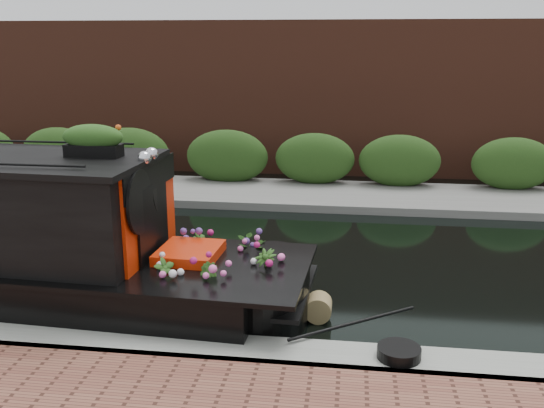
# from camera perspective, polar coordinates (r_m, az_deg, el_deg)

# --- Properties ---
(ground) EXTENTS (80.00, 80.00, 0.00)m
(ground) POSITION_cam_1_polar(r_m,az_deg,el_deg) (10.30, -10.45, -4.93)
(ground) COLOR black
(ground) RESTS_ON ground
(near_bank_coping) EXTENTS (40.00, 0.60, 0.50)m
(near_bank_coping) POSITION_cam_1_polar(r_m,az_deg,el_deg) (7.51, -18.38, -13.40)
(near_bank_coping) COLOR gray
(near_bank_coping) RESTS_ON ground
(far_bank_path) EXTENTS (40.00, 2.40, 0.34)m
(far_bank_path) POSITION_cam_1_polar(r_m,az_deg,el_deg) (14.17, -5.25, 0.82)
(far_bank_path) COLOR slate
(far_bank_path) RESTS_ON ground
(far_hedge) EXTENTS (40.00, 1.10, 2.80)m
(far_hedge) POSITION_cam_1_polar(r_m,az_deg,el_deg) (15.02, -4.49, 1.67)
(far_hedge) COLOR #224115
(far_hedge) RESTS_ON ground
(far_brick_wall) EXTENTS (40.00, 1.00, 8.00)m
(far_brick_wall) POSITION_cam_1_polar(r_m,az_deg,el_deg) (17.03, -3.01, 3.30)
(far_brick_wall) COLOR #572B1D
(far_brick_wall) RESTS_ON ground
(rope_fender) EXTENTS (0.34, 0.32, 0.34)m
(rope_fender) POSITION_cam_1_polar(r_m,az_deg,el_deg) (7.93, 4.40, -9.67)
(rope_fender) COLOR olive
(rope_fender) RESTS_ON ground
(coiled_mooring_rope) EXTENTS (0.46, 0.46, 0.12)m
(coiled_mooring_rope) POSITION_cam_1_polar(r_m,az_deg,el_deg) (6.71, 11.86, -13.51)
(coiled_mooring_rope) COLOR black
(coiled_mooring_rope) RESTS_ON near_bank_coping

